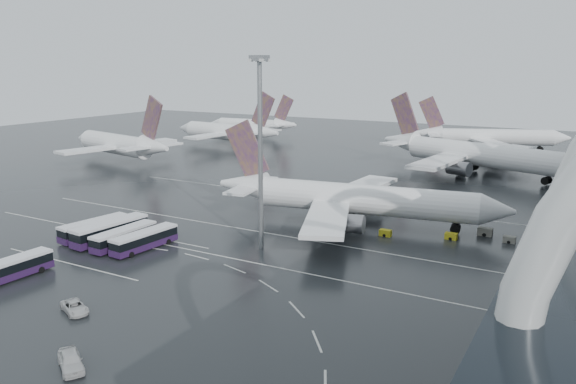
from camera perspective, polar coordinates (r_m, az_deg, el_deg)
The scene contains 24 objects.
ground at distance 87.52m, azimuth -2.84°, elevation -6.78°, with size 420.00×420.00×0.00m, color black.
lane_marking_near at distance 85.94m, azimuth -3.55°, elevation -7.17°, with size 120.00×0.25×0.01m, color silver.
lane_marking_mid at distance 97.32m, azimuth 0.95°, elevation -4.71°, with size 120.00×0.25×0.01m, color silver.
lane_marking_far at distance 121.74m, azimuth 7.26°, elevation -1.19°, with size 120.00×0.25×0.01m, color silver.
bus_bay_line_south at distance 91.60m, azimuth -21.32°, elevation -6.77°, with size 28.00×0.25×0.01m, color silver.
bus_bay_line_north at distance 101.78m, azimuth -14.37°, elevation -4.33°, with size 28.00×0.25×0.01m, color silver.
airliner_main at distance 105.39m, azimuth 6.39°, elevation -0.74°, with size 55.75×48.36×18.90m.
airliner_gate_b at distance 161.36m, azimuth 18.19°, elevation 3.67°, with size 59.83×53.14×21.28m.
airliner_gate_c at distance 205.64m, azimuth 19.65°, elevation 5.25°, with size 50.39×45.98×18.65m.
jet_remote_west at distance 177.71m, azimuth -16.60°, elevation 4.60°, with size 47.99×38.87×20.95m.
jet_remote_mid at distance 205.30m, azimuth -6.12°, elevation 6.07°, with size 46.58×37.56×20.27m.
jet_remote_far at distance 233.73m, azimuth -3.52°, elevation 6.77°, with size 40.14×32.36×17.47m.
bus_row_near_a at distance 102.88m, azimuth -19.09°, elevation -3.48°, with size 4.62×12.85×3.10m.
bus_row_near_b at distance 99.86m, azimuth -17.63°, elevation -3.74°, with size 4.49×14.23×3.45m.
bus_row_near_c at distance 96.52m, azimuth -16.32°, elevation -4.37°, with size 3.27×12.39×3.03m.
bus_row_near_d at distance 94.04m, azimuth -14.38°, elevation -4.71°, with size 3.78×12.46×3.02m.
bus_row_far_a at distance 87.70m, azimuth -26.40°, elevation -7.00°, with size 3.20×12.17×2.98m.
van_curve_a at distance 74.02m, azimuth -20.85°, elevation -10.88°, with size 2.29×4.96×1.38m, color silver.
van_curve_b at distance 61.64m, azimuth -21.21°, elevation -15.68°, with size 2.08×5.17×1.76m, color silver.
floodlight_mast at distance 88.15m, azimuth -2.85°, elevation 6.29°, with size 2.36×2.36×30.73m.
gse_cart_belly_a at distance 100.57m, azimuth 16.24°, elevation -4.33°, with size 2.03×1.20×1.11m, color gold.
gse_cart_belly_b at distance 104.55m, azimuth 19.39°, elevation -3.83°, with size 2.47×1.46×1.35m, color slate.
gse_cart_belly_c at distance 99.85m, azimuth 9.87°, elevation -4.11°, with size 2.05×1.21×1.12m, color gold.
gse_cart_belly_d at distance 101.91m, azimuth 21.57°, elevation -4.51°, with size 2.01×1.19×1.10m, color slate.
Camera 1 is at (44.25, -69.51, 29.51)m, focal length 35.00 mm.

